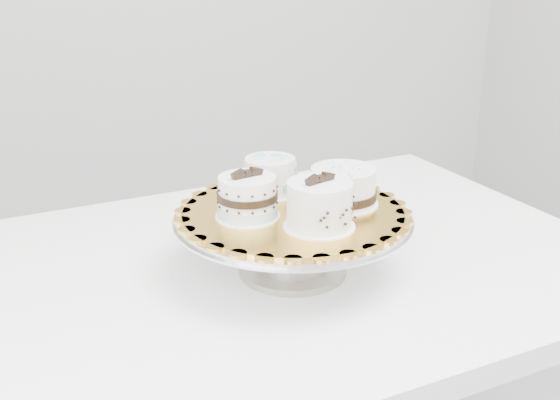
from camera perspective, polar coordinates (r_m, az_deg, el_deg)
name	(u,v)px	position (r m, az deg, el deg)	size (l,w,h in m)	color
table	(263,298)	(1.29, -1.43, -7.96)	(1.30, 0.89, 0.75)	white
cake_stand	(293,232)	(1.19, 1.05, -2.64)	(0.40, 0.40, 0.11)	gray
cake_board	(293,212)	(1.18, 1.06, -0.99)	(0.37, 0.37, 0.01)	gold
cake_swirl	(319,206)	(1.10, 3.22, -0.49)	(0.13, 0.13, 0.09)	white
cake_banded	(247,199)	(1.14, -2.67, 0.12)	(0.11, 0.11, 0.09)	white
cake_dots	(270,175)	(1.25, -0.81, 2.01)	(0.11, 0.11, 0.07)	white
cake_ribbon	(344,187)	(1.20, 5.18, 1.04)	(0.14, 0.14, 0.07)	white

